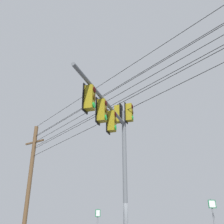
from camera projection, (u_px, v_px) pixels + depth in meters
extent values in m
cylinder|color=slate|center=(125.00, 181.00, 11.76)|extent=(0.20, 0.20, 6.90)
cylinder|color=slate|center=(104.00, 100.00, 10.55)|extent=(1.38, 5.33, 0.14)
cube|color=olive|center=(129.00, 113.00, 13.02)|extent=(0.36, 0.36, 0.90)
cube|color=black|center=(126.00, 113.00, 13.07)|extent=(0.14, 0.44, 1.04)
cylinder|color=#360503|center=(132.00, 107.00, 13.09)|extent=(0.07, 0.20, 0.20)
cylinder|color=#3C2703|center=(133.00, 112.00, 12.97)|extent=(0.07, 0.20, 0.20)
cylinder|color=green|center=(133.00, 118.00, 12.85)|extent=(0.07, 0.20, 0.20)
cube|color=olive|center=(118.00, 114.00, 13.20)|extent=(0.36, 0.36, 0.90)
cube|color=black|center=(121.00, 114.00, 13.15)|extent=(0.14, 0.44, 1.04)
cylinder|color=#360503|center=(115.00, 109.00, 13.38)|extent=(0.07, 0.20, 0.20)
cylinder|color=#3C2703|center=(115.00, 115.00, 13.26)|extent=(0.07, 0.20, 0.20)
cylinder|color=green|center=(115.00, 120.00, 13.13)|extent=(0.07, 0.20, 0.20)
cube|color=olive|center=(112.00, 121.00, 11.15)|extent=(0.36, 0.36, 0.90)
cube|color=black|center=(108.00, 122.00, 11.20)|extent=(0.15, 0.44, 1.04)
cylinder|color=#360503|center=(116.00, 114.00, 11.22)|extent=(0.08, 0.20, 0.20)
cylinder|color=#3C2703|center=(116.00, 121.00, 11.10)|extent=(0.08, 0.20, 0.20)
cylinder|color=green|center=(116.00, 127.00, 10.98)|extent=(0.08, 0.20, 0.20)
cube|color=olive|center=(102.00, 111.00, 10.15)|extent=(0.37, 0.37, 0.90)
cube|color=black|center=(98.00, 111.00, 10.20)|extent=(0.16, 0.43, 1.04)
cylinder|color=#360503|center=(106.00, 103.00, 10.23)|extent=(0.08, 0.20, 0.20)
cylinder|color=#3C2703|center=(106.00, 110.00, 10.11)|extent=(0.08, 0.20, 0.20)
cylinder|color=green|center=(106.00, 117.00, 9.98)|extent=(0.08, 0.20, 0.20)
cube|color=olive|center=(90.00, 98.00, 9.15)|extent=(0.37, 0.37, 0.90)
cube|color=black|center=(85.00, 99.00, 9.20)|extent=(0.15, 0.44, 1.04)
cylinder|color=#360503|center=(94.00, 90.00, 9.23)|extent=(0.08, 0.20, 0.20)
cylinder|color=#3C2703|center=(94.00, 97.00, 9.10)|extent=(0.08, 0.20, 0.20)
cylinder|color=green|center=(94.00, 105.00, 8.98)|extent=(0.08, 0.20, 0.20)
cylinder|color=brown|center=(29.00, 184.00, 19.21)|extent=(0.30, 0.30, 9.00)
cube|color=brown|center=(35.00, 142.00, 20.52)|extent=(2.02, 0.17, 0.12)
cube|color=#0C7238|center=(212.00, 204.00, 11.84)|extent=(0.29, 0.24, 0.36)
cube|color=white|center=(212.00, 204.00, 11.82)|extent=(0.23, 0.18, 0.30)
cube|color=#0C7238|center=(98.00, 213.00, 13.82)|extent=(0.20, 0.22, 0.36)
cube|color=white|center=(98.00, 213.00, 13.81)|extent=(0.15, 0.16, 0.30)
cylinder|color=black|center=(138.00, 104.00, 12.46)|extent=(21.50, 6.37, 0.70)
cylinder|color=black|center=(138.00, 94.00, 12.69)|extent=(21.50, 6.37, 0.70)
cylinder|color=black|center=(138.00, 91.00, 12.75)|extent=(21.50, 6.37, 0.70)
cylinder|color=black|center=(137.00, 84.00, 12.92)|extent=(21.50, 6.37, 0.70)
cylinder|color=black|center=(137.00, 77.00, 13.10)|extent=(21.50, 6.37, 0.70)
cylinder|color=black|center=(137.00, 75.00, 13.13)|extent=(21.50, 6.37, 0.70)
cylinder|color=black|center=(136.00, 62.00, 13.45)|extent=(21.50, 6.37, 0.70)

